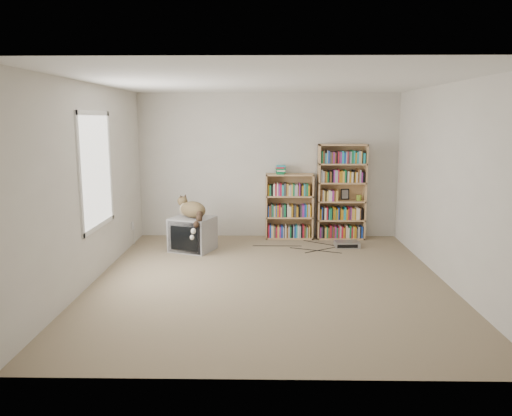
{
  "coord_description": "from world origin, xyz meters",
  "views": [
    {
      "loc": [
        -0.06,
        -6.18,
        2.05
      ],
      "look_at": [
        -0.18,
        1.0,
        0.77
      ],
      "focal_mm": 35.0,
      "sensor_mm": 36.0,
      "label": 1
    }
  ],
  "objects_px": {
    "crt_tv": "(193,234)",
    "dvd_player": "(347,244)",
    "cat": "(193,212)",
    "bookcase_short": "(289,209)",
    "bookcase_tall": "(341,194)"
  },
  "relations": [
    {
      "from": "crt_tv",
      "to": "dvd_player",
      "type": "height_order",
      "value": "crt_tv"
    },
    {
      "from": "bookcase_tall",
      "to": "bookcase_short",
      "type": "xyz_separation_m",
      "value": [
        -0.9,
        0.0,
        -0.27
      ]
    },
    {
      "from": "crt_tv",
      "to": "dvd_player",
      "type": "relative_size",
      "value": 1.98
    },
    {
      "from": "cat",
      "to": "dvd_player",
      "type": "xyz_separation_m",
      "value": [
        2.46,
        0.33,
        -0.58
      ]
    },
    {
      "from": "bookcase_short",
      "to": "dvd_player",
      "type": "height_order",
      "value": "bookcase_short"
    },
    {
      "from": "crt_tv",
      "to": "dvd_player",
      "type": "bearing_deg",
      "value": 26.63
    },
    {
      "from": "bookcase_short",
      "to": "dvd_player",
      "type": "bearing_deg",
      "value": -34.32
    },
    {
      "from": "crt_tv",
      "to": "bookcase_tall",
      "type": "xyz_separation_m",
      "value": [
        2.46,
        0.88,
        0.52
      ]
    },
    {
      "from": "crt_tv",
      "to": "bookcase_tall",
      "type": "relative_size",
      "value": 0.47
    },
    {
      "from": "cat",
      "to": "crt_tv",
      "type": "bearing_deg",
      "value": 143.37
    },
    {
      "from": "crt_tv",
      "to": "bookcase_short",
      "type": "xyz_separation_m",
      "value": [
        1.56,
        0.88,
        0.25
      ]
    },
    {
      "from": "bookcase_tall",
      "to": "dvd_player",
      "type": "bearing_deg",
      "value": -88.41
    },
    {
      "from": "crt_tv",
      "to": "dvd_player",
      "type": "distance_m",
      "value": 2.5
    },
    {
      "from": "crt_tv",
      "to": "cat",
      "type": "xyz_separation_m",
      "value": [
        0.02,
        -0.07,
        0.36
      ]
    },
    {
      "from": "crt_tv",
      "to": "bookcase_short",
      "type": "distance_m",
      "value": 1.81
    }
  ]
}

